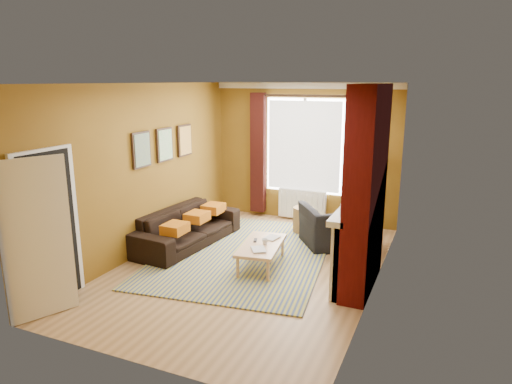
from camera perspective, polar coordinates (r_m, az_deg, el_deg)
ground at (r=7.24m, az=-0.80°, el=-9.31°), size 5.50×5.50×0.00m
room_walls at (r=6.85m, az=4.91°, el=1.43°), size 3.82×5.54×2.83m
striped_rug at (r=7.75m, az=-1.51°, el=-7.63°), size 3.12×4.01×0.02m
sofa at (r=8.15m, az=-8.60°, el=-4.36°), size 1.07×2.28×0.65m
armchair at (r=8.10m, az=10.04°, el=-4.22°), size 1.49×1.45×0.73m
coffee_table at (r=7.11m, az=0.69°, el=-6.81°), size 0.73×1.22×0.38m
wicker_stool at (r=8.77m, az=5.94°, el=-3.48°), size 0.44×0.44×0.50m
floor_lamp at (r=8.70m, az=15.18°, el=2.72°), size 0.28×0.28×1.57m
book_a at (r=6.81m, az=-0.53°, el=-7.27°), size 0.32×0.34×0.03m
book_b at (r=7.38m, az=1.33°, el=-5.59°), size 0.24×0.30×0.02m
mug at (r=7.06m, az=1.13°, el=-6.23°), size 0.12×0.12×0.09m
tv_remote at (r=7.22m, az=-0.08°, el=-6.05°), size 0.09×0.16×0.02m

